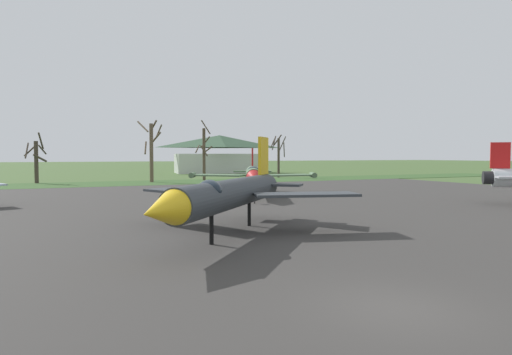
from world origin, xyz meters
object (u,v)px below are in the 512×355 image
at_px(jet_fighter_rear_center, 253,174).
at_px(jet_fighter_rear_left, 230,193).
at_px(visitor_building, 220,154).
at_px(info_placard_rear_center, 255,196).

bearing_deg(jet_fighter_rear_center, jet_fighter_rear_left, -117.49).
bearing_deg(jet_fighter_rear_left, jet_fighter_rear_center, 62.51).
xyz_separation_m(jet_fighter_rear_center, visitor_building, (17.75, 57.17, 2.15)).
bearing_deg(jet_fighter_rear_center, visitor_building, 72.75).
xyz_separation_m(jet_fighter_rear_left, visitor_building, (28.05, 76.96, 2.15)).
distance_m(info_placard_rear_center, jet_fighter_rear_left, 14.63).
xyz_separation_m(jet_fighter_rear_center, info_placard_rear_center, (-3.12, -7.12, -1.42)).
bearing_deg(info_placard_rear_center, visitor_building, 72.02).
bearing_deg(info_placard_rear_center, jet_fighter_rear_center, 66.34).
distance_m(jet_fighter_rear_center, jet_fighter_rear_left, 22.30).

